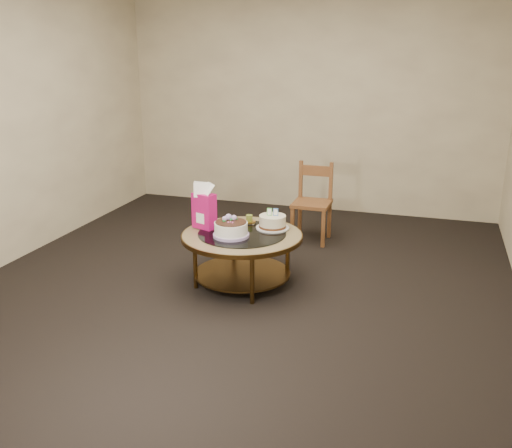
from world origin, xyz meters
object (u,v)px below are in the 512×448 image
(gift_bag, at_px, (204,206))
(dining_chair, at_px, (312,202))
(cream_cake, at_px, (273,222))
(decorated_cake, at_px, (231,230))
(coffee_table, at_px, (242,242))

(gift_bag, relative_size, dining_chair, 0.49)
(cream_cake, xyz_separation_m, dining_chair, (0.11, 1.11, -0.10))
(dining_chair, bearing_deg, gift_bag, -117.46)
(decorated_cake, xyz_separation_m, cream_cake, (0.27, 0.31, -0.00))
(coffee_table, bearing_deg, cream_cake, 43.99)
(cream_cake, bearing_deg, dining_chair, 74.92)
(gift_bag, height_order, dining_chair, gift_bag)
(coffee_table, relative_size, decorated_cake, 3.41)
(coffee_table, height_order, decorated_cake, decorated_cake)
(cream_cake, distance_m, dining_chair, 1.12)
(cream_cake, relative_size, dining_chair, 0.35)
(dining_chair, bearing_deg, cream_cake, -95.38)
(coffee_table, relative_size, gift_bag, 2.59)
(coffee_table, distance_m, dining_chair, 1.35)
(coffee_table, height_order, cream_cake, cream_cake)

